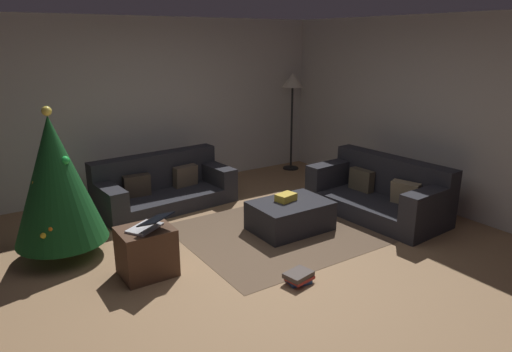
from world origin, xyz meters
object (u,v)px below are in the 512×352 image
Objects in this scene: couch_right at (381,193)px; christmas_tree at (56,180)px; ottoman at (290,216)px; tv_remote at (289,197)px; gift_box at (286,197)px; laptop at (149,225)px; book_stack at (299,277)px; side_table at (147,252)px; corner_lamp at (293,88)px; couch_left at (162,187)px.

couch_right is 1.13× the size of christmas_tree.
tv_remote is at bearing 59.78° from ottoman.
tv_remote is (0.08, 0.14, 0.19)m from ottoman.
gift_box is 1.86m from laptop.
book_stack is (-0.71, -1.15, -0.35)m from gift_box.
side_table is 1.53m from book_stack.
christmas_tree is at bearing 124.27° from laptop.
corner_lamp is (0.36, 2.44, 1.17)m from couch_right.
couch_right is 4.02m from christmas_tree.
gift_box is (-0.02, 0.07, 0.23)m from ottoman.
ottoman is (-1.34, 0.24, -0.11)m from couch_right.
ottoman is 2.71m from christmas_tree.
couch_right is 1.37m from ottoman.
laptop is at bearing 84.51° from couch_right.
side_table is at bearing -147.41° from corner_lamp.
gift_box is 1.39m from book_stack.
christmas_tree is at bearing 71.19° from couch_right.
couch_left is 1.18× the size of christmas_tree.
gift_box is 2.93m from corner_lamp.
corner_lamp is at bearing 32.59° from side_table.
ottoman is 3.88× the size of gift_box.
tv_remote is 0.09× the size of corner_lamp.
laptop is 0.28× the size of corner_lamp.
laptop is at bearing 60.16° from couch_left.
corner_lamp reaches higher than laptop.
couch_left is 1.04× the size of couch_right.
couch_left is at bearing -169.77° from corner_lamp.
laptop is (0.03, -0.05, 0.30)m from side_table.
laptop is at bearing 154.58° from tv_remote.
ottoman is 0.55× the size of corner_lamp.
couch_left reaches higher than book_stack.
side_table is 1.75× the size of book_stack.
christmas_tree is at bearing 132.05° from tv_remote.
couch_left is 12.14× the size of tv_remote.
couch_right is 1.98× the size of ottoman.
couch_left is 2.97m from corner_lamp.
ottoman is 0.24m from gift_box.
couch_right reaches higher than tv_remote.
corner_lamp is at bearing -12.28° from couch_right.
couch_left is at bearing 63.14° from side_table.
couch_right reaches higher than book_stack.
christmas_tree reaches higher than couch_left.
tv_remote is 0.31× the size of side_table.
couch_left reaches higher than side_table.
side_table is at bearing 153.14° from tv_remote.
book_stack is (1.77, -1.87, -0.81)m from christmas_tree.
couch_right is at bearing -50.52° from tv_remote.
couch_left is at bearing 31.23° from christmas_tree.
tv_remote is at bearing 119.39° from couch_left.
couch_right is 2.24m from book_stack.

